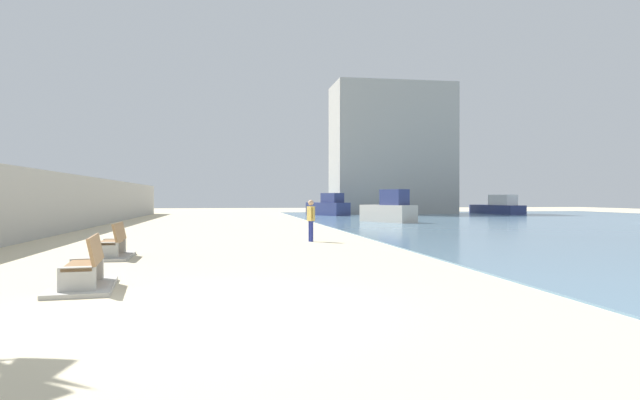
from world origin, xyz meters
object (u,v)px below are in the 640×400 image
boat_far_right (389,210)px  boat_nearest (498,207)px  bench_near (84,276)px  boat_distant (328,207)px  bench_far (112,250)px  person_walking (311,218)px

boat_far_right → boat_nearest: (15.88, 15.91, -0.12)m
bench_near → boat_far_right: boat_far_right is taller
boat_far_right → boat_nearest: size_ratio=0.55×
boat_far_right → boat_distant: 14.30m
bench_far → boat_far_right: (13.70, 19.29, 0.61)m
bench_near → boat_distant: bearing=73.4°
boat_distant → bench_far: bearing=-110.0°
person_walking → boat_nearest: 38.36m
bench_near → bench_far: same height
boat_far_right → bench_near: bearing=-118.0°
boat_far_right → boat_distant: boat_far_right is taller
bench_far → boat_distant: bearing=70.0°
boat_nearest → boat_far_right: bearing=-135.0°
boat_distant → boat_nearest: 17.49m
person_walking → boat_far_right: 16.35m
bench_far → boat_nearest: 45.98m
person_walking → boat_nearest: bearing=52.6°
bench_far → person_walking: person_walking is taller
bench_far → bench_near: bearing=-83.8°
boat_far_right → boat_distant: bearing=96.1°
boat_nearest → person_walking: bearing=-127.4°
boat_distant → boat_nearest: bearing=5.6°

